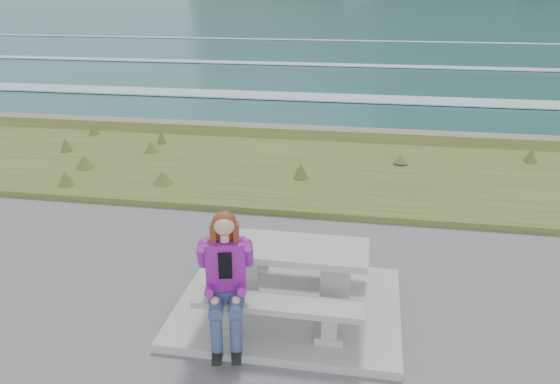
{
  "coord_description": "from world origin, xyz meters",
  "views": [
    {
      "loc": [
        0.87,
        -5.51,
        3.64
      ],
      "look_at": [
        -0.32,
        1.2,
        1.04
      ],
      "focal_mm": 35.0,
      "sensor_mm": 36.0,
      "label": 1
    }
  ],
  "objects_px": {
    "picnic_table": "(289,259)",
    "bench_landward": "(278,310)",
    "seated_woman": "(226,298)",
    "bench_seaward": "(298,250)"
  },
  "relations": [
    {
      "from": "picnic_table",
      "to": "bench_seaward",
      "type": "bearing_deg",
      "value": 90.0
    },
    {
      "from": "picnic_table",
      "to": "bench_seaward",
      "type": "xyz_separation_m",
      "value": [
        0.0,
        0.7,
        -0.23
      ]
    },
    {
      "from": "picnic_table",
      "to": "seated_woman",
      "type": "xyz_separation_m",
      "value": [
        -0.52,
        -0.83,
        -0.06
      ]
    },
    {
      "from": "picnic_table",
      "to": "seated_woman",
      "type": "distance_m",
      "value": 0.98
    },
    {
      "from": "picnic_table",
      "to": "seated_woman",
      "type": "height_order",
      "value": "seated_woman"
    },
    {
      "from": "seated_woman",
      "to": "bench_seaward",
      "type": "bearing_deg",
      "value": 58.17
    },
    {
      "from": "bench_seaward",
      "to": "seated_woman",
      "type": "xyz_separation_m",
      "value": [
        -0.52,
        -1.53,
        0.17
      ]
    },
    {
      "from": "picnic_table",
      "to": "bench_landward",
      "type": "distance_m",
      "value": 0.74
    },
    {
      "from": "picnic_table",
      "to": "bench_landward",
      "type": "bearing_deg",
      "value": -90.0
    },
    {
      "from": "picnic_table",
      "to": "bench_seaward",
      "type": "height_order",
      "value": "picnic_table"
    }
  ]
}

